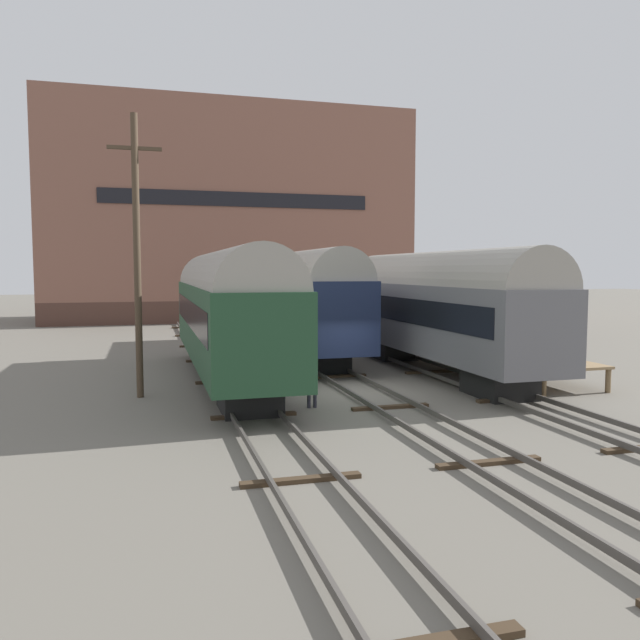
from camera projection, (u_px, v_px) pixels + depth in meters
ground_plane at (360, 391)px, 22.92m from camera, size 200.00×200.00×0.00m
track_left at (240, 394)px, 21.72m from camera, size 2.60×60.00×0.26m
track_middle at (360, 387)px, 22.91m from camera, size 2.60×60.00×0.26m
track_right at (468, 381)px, 24.09m from camera, size 2.60×60.00×0.26m
train_car_navy at (295, 296)px, 32.71m from camera, size 2.96×17.53×5.39m
train_car_green at (227, 307)px, 24.55m from camera, size 2.96×16.38×5.23m
train_car_grey at (438, 305)px, 26.47m from camera, size 2.97×15.10×5.23m
station_platform at (499, 352)px, 27.06m from camera, size 3.00×10.43×0.97m
bench at (474, 334)px, 28.97m from camera, size 1.40×0.40×0.91m
person_worker at (312, 376)px, 20.07m from camera, size 0.32×0.32×1.70m
utility_pole at (137, 253)px, 21.42m from camera, size 1.80×0.24×9.74m
warehouse_building at (229, 217)px, 57.69m from camera, size 31.78×12.38×18.70m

